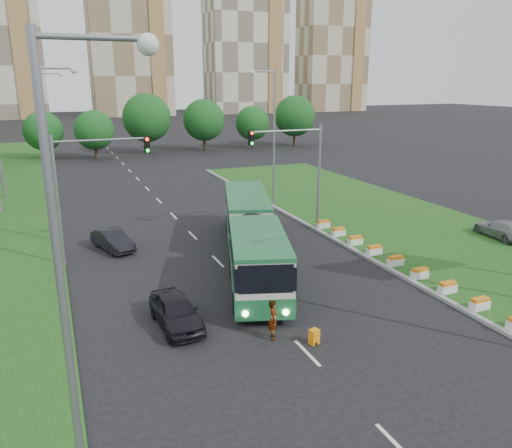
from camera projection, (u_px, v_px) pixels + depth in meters
name	position (u px, v px, depth m)	size (l,w,h in m)	color
ground	(304.00, 289.00, 27.40)	(360.00, 360.00, 0.00)	black
grass_median	(403.00, 225.00, 39.25)	(14.00, 60.00, 0.15)	#1A4B15
median_kerb	(326.00, 235.00, 36.70)	(0.30, 60.00, 0.18)	gray
lane_markings	(168.00, 210.00, 44.07)	(0.20, 100.00, 0.01)	silver
flower_planters	(395.00, 261.00, 30.44)	(1.10, 18.10, 0.60)	white
traffic_mast_median	(300.00, 161.00, 36.56)	(5.76, 0.32, 8.00)	gray
traffic_mast_left	(84.00, 178.00, 30.11)	(5.76, 0.32, 8.00)	gray
street_lamps	(197.00, 158.00, 33.53)	(36.00, 60.00, 12.00)	gray
tree_line	(199.00, 124.00, 78.69)	(120.00, 8.00, 9.00)	#124717
apartment_tower_ceast	(129.00, 36.00, 159.27)	(25.00, 15.00, 50.00)	#C1B99B
apartment_tower_east	(245.00, 44.00, 174.34)	(27.00, 15.00, 47.00)	beige
midrise_east	(332.00, 56.00, 188.14)	(24.00, 14.00, 40.00)	#C1B99B
articulated_bus	(247.00, 234.00, 31.09)	(2.82, 18.07, 2.98)	beige
car_left_near	(176.00, 311.00, 23.11)	(1.75, 4.35, 1.48)	black
car_left_far	(113.00, 240.00, 33.65)	(1.44, 4.12, 1.36)	black
car_median	(502.00, 229.00, 35.77)	(1.81, 4.44, 1.29)	gray
pedestrian	(273.00, 320.00, 21.90)	(0.67, 0.44, 1.84)	gray
shopping_trolley	(314.00, 337.00, 21.63)	(0.39, 0.42, 0.67)	orange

